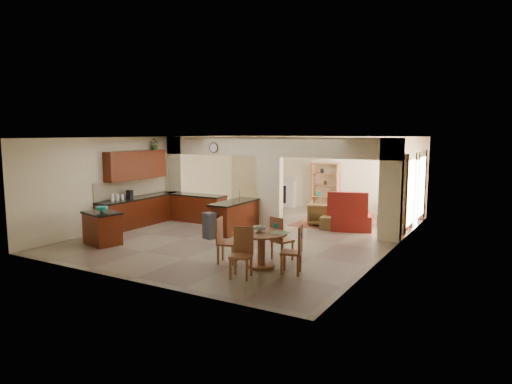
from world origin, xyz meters
The scene contains 39 objects.
floor centered at (0.00, 0.00, 0.00)m, with size 10.00×10.00×0.00m, color #796D54.
ceiling centered at (0.00, 0.00, 2.80)m, with size 10.00×10.00×0.00m, color white.
wall_back centered at (0.00, 5.00, 1.40)m, with size 8.00×8.00×0.00m, color beige.
wall_front centered at (0.00, -5.00, 1.40)m, with size 8.00×8.00×0.00m, color beige.
wall_left centered at (-4.00, 0.00, 1.40)m, with size 10.00×10.00×0.00m, color beige.
wall_right centered at (4.00, 0.00, 1.40)m, with size 10.00×10.00×0.00m, color beige.
partition_left_pier centered at (-3.70, 1.00, 1.40)m, with size 0.60×0.25×2.80m, color beige.
partition_center_pier centered at (0.00, 1.00, 1.10)m, with size 0.80×0.25×2.20m, color beige.
partition_right_pier centered at (3.70, 1.00, 1.40)m, with size 0.60×0.25×2.80m, color beige.
partition_header centered at (0.00, 1.00, 2.50)m, with size 8.00×0.25×0.60m, color beige.
kitchen_counter centered at (-3.26, -0.25, 0.46)m, with size 2.52×3.29×1.48m.
upper_cabinets centered at (-3.82, -0.80, 1.92)m, with size 0.35×2.40×0.90m, color #3F0D07.
peninsula centered at (-0.60, -0.11, 0.46)m, with size 0.70×1.85×0.91m.
wall_clock centered at (-2.00, 0.85, 2.45)m, with size 0.34×0.34×0.03m, color #4A3218.
rug centered at (1.20, 2.10, 0.01)m, with size 1.60×1.30×0.01m, color #9A5338.
fireplace centered at (-1.60, 4.83, 0.61)m, with size 1.60×0.35×1.20m.
shelving_unit centered at (0.35, 4.82, 0.90)m, with size 1.00×0.32×1.80m, color brown.
window_a centered at (3.97, 2.30, 1.20)m, with size 0.02×0.90×1.90m, color white.
window_b centered at (3.97, 4.00, 1.20)m, with size 0.02×0.90×1.90m, color white.
glazed_door centered at (3.97, 3.15, 1.05)m, with size 0.02×0.70×2.10m, color white.
drape_a_left centered at (3.93, 1.70, 1.20)m, with size 0.10×0.28×2.30m, color #401919.
drape_a_right centered at (3.93, 2.90, 1.20)m, with size 0.10×0.28×2.30m, color #401919.
drape_b_left centered at (3.93, 3.40, 1.20)m, with size 0.10×0.28×2.30m, color #401919.
drape_b_right centered at (3.93, 4.60, 1.20)m, with size 0.10×0.28×2.30m, color #401919.
ceiling_fan centered at (1.50, 3.00, 2.56)m, with size 1.00×1.00×0.10m, color white.
kitchen_island centered at (-2.78, -3.17, 0.43)m, with size 1.15×0.94×0.86m.
teal_bowl centered at (-2.77, -3.17, 0.94)m, with size 0.31×0.31×0.15m, color #138579.
trash_can centered at (-0.71, -1.22, 0.34)m, with size 0.32×0.27×0.67m, color #303033.
dining_table centered at (1.88, -2.89, 0.51)m, with size 1.14×1.14×0.78m.
fruit_bowl centered at (1.81, -2.86, 0.85)m, with size 0.28×0.28×0.15m, color #78A323.
sofa centered at (3.30, 3.61, 0.35)m, with size 0.93×2.37×0.69m, color maroon.
chaise centered at (2.34, 1.92, 0.24)m, with size 1.19×0.97×0.48m, color maroon.
armchair centered at (1.29, 2.05, 0.36)m, with size 0.78×0.80×0.73m, color maroon.
ottoman centered at (1.76, 1.63, 0.19)m, with size 0.53×0.53×0.39m, color maroon.
plant centered at (-3.82, 0.09, 2.55)m, with size 0.33×0.29×0.37m, color #1C4412.
chair_north centered at (1.97, -2.20, 0.55)m, with size 0.54×0.54×1.02m.
chair_east centered at (2.72, -2.94, 0.55)m, with size 0.52×0.52×1.02m.
chair_south centered at (1.85, -3.65, 0.55)m, with size 0.52×0.52×1.02m.
chair_west centered at (0.96, -2.99, 0.55)m, with size 0.52×0.52×1.02m.
Camera 1 is at (6.62, -11.37, 2.94)m, focal length 32.00 mm.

